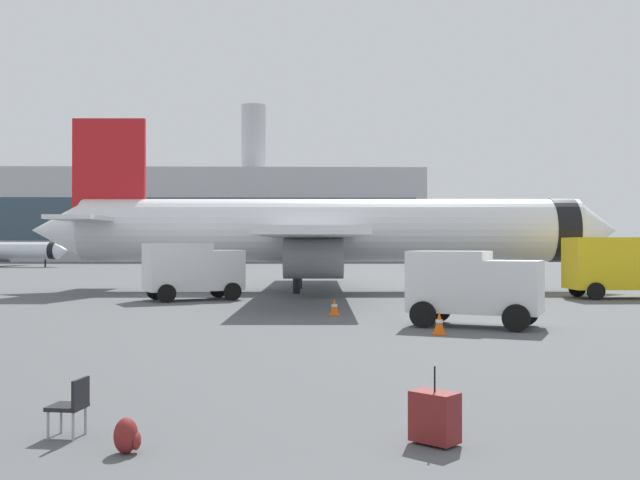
{
  "coord_description": "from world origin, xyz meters",
  "views": [
    {
      "loc": [
        0.01,
        -5.52,
        2.81
      ],
      "look_at": [
        0.66,
        23.7,
        3.0
      ],
      "focal_mm": 41.59,
      "sensor_mm": 36.0,
      "label": 1
    }
  ],
  "objects_px": {
    "airplane_at_gate": "(327,231)",
    "safety_cone_near": "(231,281)",
    "safety_cone_far": "(414,280)",
    "traveller_backpack": "(127,436)",
    "cargo_van": "(473,284)",
    "fuel_truck": "(624,265)",
    "service_truck": "(192,268)",
    "safety_cone_mid": "(334,307)",
    "gate_chair": "(72,403)",
    "rolling_suitcase": "(435,417)",
    "safety_cone_outer": "(439,323)"
  },
  "relations": [
    {
      "from": "safety_cone_far",
      "to": "rolling_suitcase",
      "type": "relative_size",
      "value": 0.76
    },
    {
      "from": "safety_cone_near",
      "to": "traveller_backpack",
      "type": "height_order",
      "value": "safety_cone_near"
    },
    {
      "from": "traveller_backpack",
      "to": "gate_chair",
      "type": "relative_size",
      "value": 0.56
    },
    {
      "from": "service_truck",
      "to": "traveller_backpack",
      "type": "distance_m",
      "value": 27.99
    },
    {
      "from": "airplane_at_gate",
      "to": "cargo_van",
      "type": "xyz_separation_m",
      "value": [
        4.4,
        -19.75,
        -2.21
      ]
    },
    {
      "from": "safety_cone_mid",
      "to": "traveller_backpack",
      "type": "bearing_deg",
      "value": -100.53
    },
    {
      "from": "safety_cone_mid",
      "to": "traveller_backpack",
      "type": "relative_size",
      "value": 1.43
    },
    {
      "from": "safety_cone_near",
      "to": "gate_chair",
      "type": "xyz_separation_m",
      "value": [
        1.63,
        -40.42,
        0.19
      ]
    },
    {
      "from": "safety_cone_near",
      "to": "safety_cone_mid",
      "type": "height_order",
      "value": "safety_cone_mid"
    },
    {
      "from": "fuel_truck",
      "to": "safety_cone_near",
      "type": "xyz_separation_m",
      "value": [
        -21.87,
        12.77,
        -1.46
      ]
    },
    {
      "from": "safety_cone_far",
      "to": "gate_chair",
      "type": "xyz_separation_m",
      "value": [
        -10.86,
        -39.25,
        0.08
      ]
    },
    {
      "from": "service_truck",
      "to": "fuel_truck",
      "type": "bearing_deg",
      "value": 1.9
    },
    {
      "from": "fuel_truck",
      "to": "traveller_backpack",
      "type": "distance_m",
      "value": 34.43
    },
    {
      "from": "airplane_at_gate",
      "to": "fuel_truck",
      "type": "distance_m",
      "value": 16.87
    },
    {
      "from": "airplane_at_gate",
      "to": "safety_cone_near",
      "type": "xyz_separation_m",
      "value": [
        -6.42,
        6.27,
        -3.34
      ]
    },
    {
      "from": "airplane_at_gate",
      "to": "safety_cone_near",
      "type": "bearing_deg",
      "value": 135.7
    },
    {
      "from": "airplane_at_gate",
      "to": "safety_cone_far",
      "type": "xyz_separation_m",
      "value": [
        6.06,
        5.1,
        -3.24
      ]
    },
    {
      "from": "cargo_van",
      "to": "safety_cone_near",
      "type": "height_order",
      "value": "cargo_van"
    },
    {
      "from": "cargo_van",
      "to": "safety_cone_far",
      "type": "distance_m",
      "value": 24.93
    },
    {
      "from": "safety_cone_near",
      "to": "safety_cone_outer",
      "type": "xyz_separation_m",
      "value": [
        9.26,
        -28.23,
        0.05
      ]
    },
    {
      "from": "safety_cone_outer",
      "to": "rolling_suitcase",
      "type": "relative_size",
      "value": 0.66
    },
    {
      "from": "service_truck",
      "to": "safety_cone_far",
      "type": "xyz_separation_m",
      "value": [
        13.14,
        12.35,
        -1.19
      ]
    },
    {
      "from": "safety_cone_near",
      "to": "gate_chair",
      "type": "height_order",
      "value": "gate_chair"
    },
    {
      "from": "safety_cone_near",
      "to": "traveller_backpack",
      "type": "xyz_separation_m",
      "value": [
        2.63,
        -41.27,
        -0.08
      ]
    },
    {
      "from": "fuel_truck",
      "to": "airplane_at_gate",
      "type": "bearing_deg",
      "value": 157.18
    },
    {
      "from": "safety_cone_far",
      "to": "traveller_backpack",
      "type": "distance_m",
      "value": 41.3
    },
    {
      "from": "rolling_suitcase",
      "to": "gate_chair",
      "type": "relative_size",
      "value": 1.28
    },
    {
      "from": "service_truck",
      "to": "safety_cone_outer",
      "type": "distance_m",
      "value": 17.79
    },
    {
      "from": "airplane_at_gate",
      "to": "gate_chair",
      "type": "relative_size",
      "value": 41.47
    },
    {
      "from": "airplane_at_gate",
      "to": "rolling_suitcase",
      "type": "xyz_separation_m",
      "value": [
        0.43,
        -34.66,
        -3.27
      ]
    },
    {
      "from": "airplane_at_gate",
      "to": "rolling_suitcase",
      "type": "distance_m",
      "value": 34.82
    },
    {
      "from": "fuel_truck",
      "to": "gate_chair",
      "type": "relative_size",
      "value": 7.01
    },
    {
      "from": "traveller_backpack",
      "to": "gate_chair",
      "type": "xyz_separation_m",
      "value": [
        -1.0,
        0.86,
        0.27
      ]
    },
    {
      "from": "cargo_van",
      "to": "gate_chair",
      "type": "xyz_separation_m",
      "value": [
        -9.19,
        -14.4,
        -0.95
      ]
    },
    {
      "from": "airplane_at_gate",
      "to": "traveller_backpack",
      "type": "bearing_deg",
      "value": -96.18
    },
    {
      "from": "cargo_van",
      "to": "safety_cone_near",
      "type": "relative_size",
      "value": 7.64
    },
    {
      "from": "safety_cone_near",
      "to": "safety_cone_mid",
      "type": "bearing_deg",
      "value": -74.09
    },
    {
      "from": "airplane_at_gate",
      "to": "safety_cone_far",
      "type": "relative_size",
      "value": 42.65
    },
    {
      "from": "safety_cone_far",
      "to": "traveller_backpack",
      "type": "bearing_deg",
      "value": -103.8
    },
    {
      "from": "airplane_at_gate",
      "to": "safety_cone_outer",
      "type": "xyz_separation_m",
      "value": [
        2.83,
        -21.97,
        -3.3
      ]
    },
    {
      "from": "safety_cone_near",
      "to": "safety_cone_outer",
      "type": "relative_size",
      "value": 0.87
    },
    {
      "from": "airplane_at_gate",
      "to": "service_truck",
      "type": "xyz_separation_m",
      "value": [
        -7.07,
        -7.25,
        -2.05
      ]
    },
    {
      "from": "airplane_at_gate",
      "to": "safety_cone_near",
      "type": "relative_size",
      "value": 56.36
    },
    {
      "from": "traveller_backpack",
      "to": "airplane_at_gate",
      "type": "bearing_deg",
      "value": 83.82
    },
    {
      "from": "safety_cone_outer",
      "to": "rolling_suitcase",
      "type": "xyz_separation_m",
      "value": [
        -2.4,
        -12.7,
        0.03
      ]
    },
    {
      "from": "fuel_truck",
      "to": "safety_cone_near",
      "type": "relative_size",
      "value": 9.53
    },
    {
      "from": "service_truck",
      "to": "safety_cone_mid",
      "type": "height_order",
      "value": "service_truck"
    },
    {
      "from": "safety_cone_mid",
      "to": "safety_cone_far",
      "type": "relative_size",
      "value": 0.82
    },
    {
      "from": "safety_cone_near",
      "to": "traveller_backpack",
      "type": "bearing_deg",
      "value": -86.35
    },
    {
      "from": "fuel_truck",
      "to": "safety_cone_outer",
      "type": "height_order",
      "value": "fuel_truck"
    }
  ]
}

